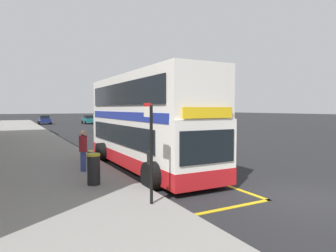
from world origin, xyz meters
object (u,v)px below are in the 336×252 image
Objects in this scene: parked_car_teal_behind at (89,119)px; parked_car_black_far at (107,124)px; double_decker_bus at (145,125)px; parked_car_navy_ahead at (45,120)px; pedestrian_waiting_near_sign at (83,149)px; bus_stop_sign at (150,145)px; parked_car_maroon_across at (139,126)px; litter_bin at (94,169)px.

parked_car_black_far is at bearing -93.74° from parked_car_teal_behind.
double_decker_bus reaches higher than parked_car_teal_behind.
parked_car_teal_behind is at bearing 80.37° from double_decker_bus.
parked_car_navy_ahead is 44.79m from pedestrian_waiting_near_sign.
parked_car_teal_behind and parked_car_navy_ahead have the same top height.
parked_car_navy_ahead is (-7.33, 2.62, 0.00)m from parked_car_teal_behind.
pedestrian_waiting_near_sign reaches higher than parked_car_navy_ahead.
bus_stop_sign reaches higher than parked_car_maroon_across.
double_decker_bus is 3.08m from pedestrian_waiting_near_sign.
double_decker_bus is at bearing 89.25° from parked_car_navy_ahead.
double_decker_bus is at bearing -97.78° from parked_car_teal_behind.
double_decker_bus is at bearing -0.18° from pedestrian_waiting_near_sign.
parked_car_maroon_across is at bearing 61.14° from pedestrian_waiting_near_sign.
parked_car_teal_behind is at bearing 91.18° from parked_car_maroon_across.
pedestrian_waiting_near_sign is (-8.37, -24.70, 0.31)m from parked_car_black_far.
parked_car_teal_behind is 43.27m from pedestrian_waiting_near_sign.
litter_bin is (-8.53, -27.17, -0.10)m from parked_car_black_far.
parked_car_maroon_across is at bearing 63.68° from litter_bin.
bus_stop_sign is 0.68× the size of parked_car_maroon_across.
parked_car_black_far is 26.08m from pedestrian_waiting_near_sign.
double_decker_bus is at bearing -110.99° from parked_car_maroon_across.
bus_stop_sign is (-2.18, -5.30, -0.25)m from double_decker_bus.
parked_car_maroon_across and parked_car_navy_ahead have the same top height.
litter_bin is at bearing -93.82° from pedestrian_waiting_near_sign.
double_decker_bus is 9.11× the size of litter_bin.
litter_bin is (-10.50, -21.22, -0.10)m from parked_car_maroon_across.
double_decker_bus is 25.33m from parked_car_black_far.
parked_car_maroon_across is 1.00× the size of parked_car_black_far.
parked_car_teal_behind is at bearing 76.54° from pedestrian_waiting_near_sign.
parked_car_black_far and parked_car_navy_ahead have the same top height.
double_decker_bus is 2.41× the size of parked_car_navy_ahead.
parked_car_teal_behind is 1.00× the size of parked_car_navy_ahead.
parked_car_navy_ahead is (-0.18, 44.71, -1.26)m from double_decker_bus.
parked_car_black_far is 17.47m from parked_car_teal_behind.
parked_car_maroon_across is at bearing 68.29° from bus_stop_sign.
parked_car_maroon_across is 1.00× the size of parked_car_navy_ahead.
parked_car_navy_ahead reaches higher than litter_bin.
parked_car_navy_ahead is at bearing 87.72° from bus_stop_sign.
bus_stop_sign reaches higher than pedestrian_waiting_near_sign.
parked_car_maroon_across and parked_car_black_far have the same top height.
parked_car_navy_ahead is at bearing 86.49° from pedestrian_waiting_near_sign.
bus_stop_sign is 0.68× the size of parked_car_black_far.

